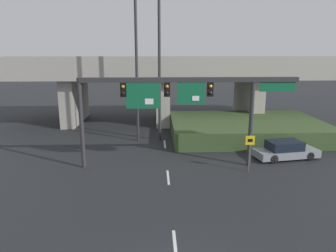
{
  "coord_description": "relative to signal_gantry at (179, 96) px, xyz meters",
  "views": [
    {
      "loc": [
        -0.75,
        -9.66,
        7.88
      ],
      "look_at": [
        0.0,
        10.05,
        3.29
      ],
      "focal_mm": 35.0,
      "sensor_mm": 36.0,
      "label": 1
    }
  ],
  "objects": [
    {
      "name": "lane_markings",
      "position": [
        -0.83,
        1.76,
        -4.93
      ],
      "size": [
        0.14,
        39.85,
        0.01
      ],
      "color": "silver",
      "rests_on": "ground"
    },
    {
      "name": "signal_gantry",
      "position": [
        0.0,
        0.0,
        0.0
      ],
      "size": [
        14.56,
        0.44,
        6.14
      ],
      "color": "#2D2D30",
      "rests_on": "ground"
    },
    {
      "name": "speed_limit_sign",
      "position": [
        4.54,
        -1.19,
        -3.3
      ],
      "size": [
        0.6,
        0.11,
        2.51
      ],
      "color": "#4C4C4C",
      "rests_on": "ground"
    },
    {
      "name": "highway_light_pole_near",
      "position": [
        -1.23,
        6.79,
        1.88
      ],
      "size": [
        0.7,
        0.36,
        12.87
      ],
      "color": "#2D2D30",
      "rests_on": "ground"
    },
    {
      "name": "highway_light_pole_far",
      "position": [
        -3.16,
        6.7,
        4.46
      ],
      "size": [
        0.7,
        0.36,
        18.02
      ],
      "color": "#2D2D30",
      "rests_on": "ground"
    },
    {
      "name": "overpass_bridge",
      "position": [
        -0.83,
        15.03,
        -0.03
      ],
      "size": [
        34.43,
        9.86,
        7.29
      ],
      "color": "#A39E93",
      "rests_on": "ground"
    },
    {
      "name": "grass_embankment",
      "position": [
        6.87,
        8.1,
        -4.19
      ],
      "size": [
        13.92,
        9.97,
        1.49
      ],
      "color": "#384C28",
      "rests_on": "ground"
    },
    {
      "name": "parked_sedan_near_right",
      "position": [
        8.01,
        1.38,
        -4.31
      ],
      "size": [
        4.91,
        2.57,
        1.35
      ],
      "rotation": [
        0.0,
        0.0,
        0.18
      ],
      "color": "gray",
      "rests_on": "ground"
    }
  ]
}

